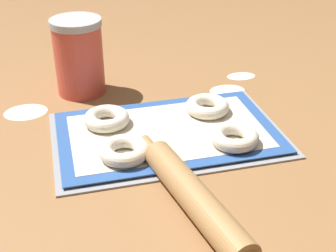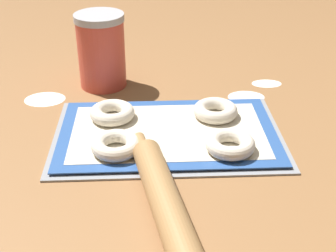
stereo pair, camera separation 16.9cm
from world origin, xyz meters
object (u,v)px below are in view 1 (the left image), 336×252
Objects in this scene: bagel_front_right at (235,137)px; rolling_pin at (192,199)px; bagel_front_left at (124,151)px; bagel_back_right at (207,106)px; baking_tray at (168,135)px; bagel_back_left at (107,119)px; flour_canister at (79,56)px.

rolling_pin is (-0.14, -0.16, 0.00)m from bagel_front_right.
bagel_front_left and bagel_back_right have the same top height.
baking_tray is at bearing 33.53° from bagel_front_left.
bagel_front_left is 0.18m from rolling_pin.
bagel_back_left is at bearing 149.42° from bagel_front_right.
bagel_front_right is at bearing -30.58° from bagel_back_left.
bagel_back_left is at bearing 151.84° from baking_tray.
bagel_back_left is at bearing 96.24° from bagel_front_left.
bagel_front_left is 0.24m from bagel_back_right.
bagel_back_left is (-0.12, 0.06, 0.02)m from baking_tray.
bagel_back_left is 1.00× the size of bagel_back_right.
bagel_back_left is (-0.01, 0.13, 0.00)m from bagel_front_left.
bagel_front_right and bagel_back_left have the same top height.
bagel_back_right is at bearing 94.14° from bagel_front_right.
bagel_back_right is at bearing 31.91° from bagel_front_left.
rolling_pin is (0.08, -0.17, 0.00)m from bagel_front_left.
flour_canister is (-0.25, 0.20, 0.07)m from bagel_back_right.
bagel_front_right is 0.53× the size of flour_canister.
bagel_front_right is at bearing -32.90° from baking_tray.
bagel_front_left is at bearing 178.23° from bagel_front_right.
bagel_back_left is at bearing -80.35° from flour_canister.
rolling_pin is at bearing -95.18° from baking_tray.
rolling_pin reaches higher than bagel_front_left.
baking_tray is 2.57× the size of flour_canister.
bagel_back_right reaches higher than baking_tray.
bagel_back_left is 0.53× the size of flour_canister.
flour_canister reaches higher than bagel_front_left.
rolling_pin is at bearing -72.26° from bagel_back_left.
flour_canister reaches higher than baking_tray.
baking_tray is at bearing 84.82° from rolling_pin.
flour_canister is at bearing 99.65° from bagel_back_left.
rolling_pin is at bearing -64.20° from bagel_front_left.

